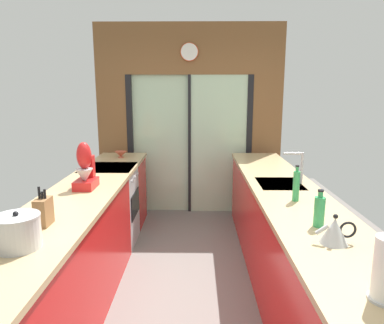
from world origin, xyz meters
TOP-DOWN VIEW (x-y plane):
  - ground_plane at (0.00, 0.60)m, footprint 5.04×7.60m
  - back_wall_unit at (0.00, 2.40)m, footprint 2.64×0.12m
  - left_counter_run at (-0.91, 0.13)m, footprint 0.62×3.80m
  - right_counter_run at (0.91, 0.30)m, footprint 0.62×3.80m
  - sink_faucet at (1.06, 0.55)m, footprint 0.19×0.02m
  - oven_range at (-0.91, 1.25)m, footprint 0.60×0.60m
  - mixing_bowl at (-0.89, 1.84)m, footprint 0.16×0.16m
  - knife_block at (-0.89, -0.52)m, footprint 0.08×0.14m
  - stand_mixer at (-0.89, 0.36)m, footprint 0.17×0.27m
  - stock_pot at (-0.89, -0.86)m, footprint 0.25×0.25m
  - kettle at (0.89, -0.78)m, footprint 0.24×0.16m
  - soap_bottle_near at (0.89, -0.52)m, footprint 0.07×0.07m
  - soap_bottle_far at (0.89, 0.02)m, footprint 0.05×0.05m

SIDE VIEW (x-z plane):
  - ground_plane at x=0.00m, z-range -0.02..0.00m
  - oven_range at x=-0.91m, z-range 0.00..0.92m
  - right_counter_run at x=0.91m, z-range 0.00..0.92m
  - left_counter_run at x=-0.91m, z-range 0.01..0.93m
  - mixing_bowl at x=-0.89m, z-range 0.92..1.01m
  - kettle at x=0.89m, z-range 0.91..1.08m
  - knife_block at x=-0.89m, z-range 0.88..1.14m
  - stock_pot at x=-0.89m, z-range 0.91..1.12m
  - soap_bottle_near at x=0.89m, z-range 0.90..1.15m
  - soap_bottle_far at x=0.89m, z-range 0.90..1.19m
  - stand_mixer at x=-0.89m, z-range 0.87..1.29m
  - sink_faucet at x=1.06m, z-range 0.97..1.27m
  - back_wall_unit at x=0.00m, z-range 0.17..2.87m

